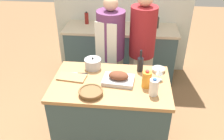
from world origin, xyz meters
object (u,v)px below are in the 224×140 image
Objects in this scene: wine_bottle_green at (140,63)px; condiment_bottle_tall at (157,23)px; cutting_board at (72,77)px; juice_jug at (147,79)px; knife_chef at (76,73)px; wicker_basket at (91,92)px; condiment_bottle_short at (87,18)px; person_cook_aproned at (111,49)px; roasting_pan at (119,78)px; milk_jug at (154,87)px; stock_pot at (93,64)px; wine_glass_left at (159,72)px; mixing_bowl at (159,69)px; person_cook_guest at (142,47)px.

condiment_bottle_tall is (0.27, 1.31, 0.01)m from wine_bottle_green.
cutting_board is 1.67× the size of juice_jug.
juice_jug is 0.66× the size of knife_chef.
wicker_basket is 0.76× the size of cutting_board.
person_cook_aproned is (0.49, -0.85, -0.13)m from condiment_bottle_short.
condiment_bottle_tall is 1.03m from person_cook_aproned.
condiment_bottle_short is at bearing 122.74° from wine_bottle_green.
roasting_pan is 0.41m from milk_jug.
wine_glass_left is (0.76, -0.18, 0.04)m from stock_pot.
mixing_bowl reaches higher than cutting_board.
stock_pot is 0.55m from wine_bottle_green.
knife_chef is 1.76m from condiment_bottle_tall.
juice_jug is 0.73× the size of wine_bottle_green.
juice_jug is (0.81, -0.08, 0.08)m from cutting_board.
wine_bottle_green is (0.49, 0.50, 0.08)m from wicker_basket.
condiment_bottle_tall reaches higher than roasting_pan.
milk_jug is 0.11× the size of person_cook_guest.
wine_glass_left reaches higher than roasting_pan.
knife_chef is 0.75m from person_cook_aproned.
wine_glass_left reaches higher than wicker_basket.
wicker_basket is 0.44m from knife_chef.
condiment_bottle_tall is 0.11× the size of person_cook_guest.
milk_jug is (0.07, -0.13, -0.00)m from juice_jug.
mixing_bowl is at bearing 8.87° from knife_chef.
juice_jug reaches higher than cutting_board.
mixing_bowl is 0.46m from milk_jug.
person_cook_aproned is at bearing 73.53° from stock_pot.
juice_jug is 1.63m from condiment_bottle_tall.
wicker_basket is 0.15× the size of person_cook_aproned.
mixing_bowl is 1.76m from condiment_bottle_short.
wine_bottle_green is at bearing 45.89° from wicker_basket.
condiment_bottle_short is 1.23m from person_cook_guest.
stock_pot is 0.73× the size of wine_bottle_green.
stock_pot is 1.54m from condiment_bottle_tall.
person_cook_guest is (-0.19, 0.55, 0.01)m from mixing_bowl.
condiment_bottle_short reaches higher than roasting_pan.
person_cook_guest reaches higher than wine_bottle_green.
condiment_bottle_tall reaches higher than milk_jug.
wicker_basket is 1.04m from person_cook_aproned.
wine_bottle_green is 1.65m from condiment_bottle_short.
stock_pot is 0.78m from wine_glass_left.
knife_chef is (-0.93, 0.03, -0.10)m from wine_glass_left.
wicker_basket is 0.59m from juice_jug.
knife_chef is 0.18× the size of person_cook_guest.
knife_chef is at bearing -141.19° from stock_pot.
person_cook_aproned is (0.09, 1.03, -0.04)m from wicker_basket.
mixing_bowl is (0.77, 0.00, -0.04)m from stock_pot.
wicker_basket is (-0.26, -0.25, -0.02)m from roasting_pan.
wicker_basket is 0.38m from cutting_board.
stock_pot is 1.42× the size of wine_glass_left.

